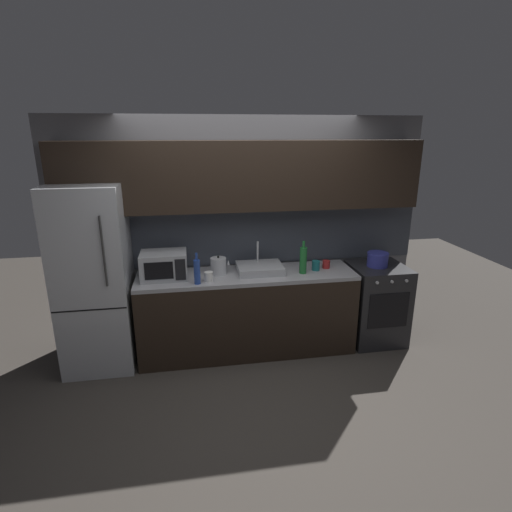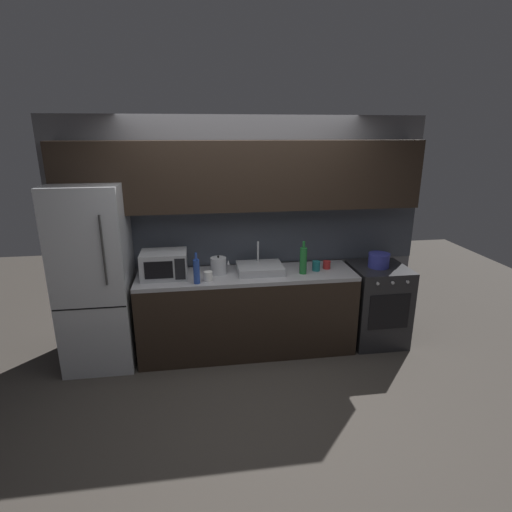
{
  "view_description": "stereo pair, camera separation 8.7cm",
  "coord_description": "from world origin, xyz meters",
  "px_view_note": "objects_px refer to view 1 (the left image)",
  "views": [
    {
      "loc": [
        -0.57,
        -3.07,
        2.34
      ],
      "look_at": [
        0.1,
        0.9,
        1.09
      ],
      "focal_mm": 28.32,
      "sensor_mm": 36.0,
      "label": 1
    },
    {
      "loc": [
        -0.49,
        -3.08,
        2.34
      ],
      "look_at": [
        0.1,
        0.9,
        1.09
      ],
      "focal_mm": 28.32,
      "sensor_mm": 36.0,
      "label": 2
    }
  ],
  "objects_px": {
    "refrigerator": "(95,279)",
    "oven_range": "(376,303)",
    "microwave": "(164,265)",
    "wine_bottle_blue": "(197,271)",
    "mug_teal": "(316,266)",
    "mug_red": "(326,264)",
    "kettle": "(219,266)",
    "wine_bottle_green": "(303,260)",
    "mug_white": "(209,277)",
    "cooking_pot": "(378,259)"
  },
  "relations": [
    {
      "from": "wine_bottle_blue",
      "to": "oven_range",
      "type": "bearing_deg",
      "value": 5.97
    },
    {
      "from": "oven_range",
      "to": "cooking_pot",
      "type": "relative_size",
      "value": 3.89
    },
    {
      "from": "mug_red",
      "to": "mug_teal",
      "type": "bearing_deg",
      "value": -159.5
    },
    {
      "from": "kettle",
      "to": "wine_bottle_green",
      "type": "bearing_deg",
      "value": -7.56
    },
    {
      "from": "wine_bottle_blue",
      "to": "mug_red",
      "type": "relative_size",
      "value": 3.66
    },
    {
      "from": "microwave",
      "to": "wine_bottle_blue",
      "type": "distance_m",
      "value": 0.4
    },
    {
      "from": "wine_bottle_blue",
      "to": "mug_teal",
      "type": "bearing_deg",
      "value": 8.74
    },
    {
      "from": "wine_bottle_blue",
      "to": "cooking_pot",
      "type": "bearing_deg",
      "value": 6.08
    },
    {
      "from": "wine_bottle_green",
      "to": "mug_white",
      "type": "height_order",
      "value": "wine_bottle_green"
    },
    {
      "from": "microwave",
      "to": "wine_bottle_blue",
      "type": "xyz_separation_m",
      "value": [
        0.33,
        -0.23,
        -0.01
      ]
    },
    {
      "from": "microwave",
      "to": "cooking_pot",
      "type": "bearing_deg",
      "value": -0.45
    },
    {
      "from": "refrigerator",
      "to": "mug_white",
      "type": "relative_size",
      "value": 19.01
    },
    {
      "from": "mug_teal",
      "to": "mug_red",
      "type": "height_order",
      "value": "mug_teal"
    },
    {
      "from": "wine_bottle_green",
      "to": "mug_red",
      "type": "distance_m",
      "value": 0.33
    },
    {
      "from": "kettle",
      "to": "mug_white",
      "type": "bearing_deg",
      "value": -120.49
    },
    {
      "from": "microwave",
      "to": "mug_white",
      "type": "bearing_deg",
      "value": -22.34
    },
    {
      "from": "microwave",
      "to": "wine_bottle_green",
      "type": "height_order",
      "value": "wine_bottle_green"
    },
    {
      "from": "wine_bottle_blue",
      "to": "wine_bottle_green",
      "type": "bearing_deg",
      "value": 6.69
    },
    {
      "from": "mug_teal",
      "to": "kettle",
      "type": "bearing_deg",
      "value": 177.19
    },
    {
      "from": "refrigerator",
      "to": "cooking_pot",
      "type": "relative_size",
      "value": 8.09
    },
    {
      "from": "refrigerator",
      "to": "kettle",
      "type": "xyz_separation_m",
      "value": [
        1.23,
        0.04,
        0.05
      ]
    },
    {
      "from": "cooking_pot",
      "to": "wine_bottle_blue",
      "type": "bearing_deg",
      "value": -173.92
    },
    {
      "from": "wine_bottle_blue",
      "to": "kettle",
      "type": "bearing_deg",
      "value": 47.19
    },
    {
      "from": "cooking_pot",
      "to": "wine_bottle_green",
      "type": "bearing_deg",
      "value": -174.69
    },
    {
      "from": "refrigerator",
      "to": "mug_white",
      "type": "distance_m",
      "value": 1.13
    },
    {
      "from": "kettle",
      "to": "mug_red",
      "type": "bearing_deg",
      "value": -0.06
    },
    {
      "from": "mug_red",
      "to": "oven_range",
      "type": "bearing_deg",
      "value": -3.32
    },
    {
      "from": "wine_bottle_green",
      "to": "cooking_pot",
      "type": "height_order",
      "value": "wine_bottle_green"
    },
    {
      "from": "refrigerator",
      "to": "wine_bottle_green",
      "type": "distance_m",
      "value": 2.12
    },
    {
      "from": "kettle",
      "to": "mug_red",
      "type": "distance_m",
      "value": 1.18
    },
    {
      "from": "wine_bottle_green",
      "to": "mug_white",
      "type": "xyz_separation_m",
      "value": [
        -1.0,
        -0.08,
        -0.1
      ]
    },
    {
      "from": "refrigerator",
      "to": "oven_range",
      "type": "distance_m",
      "value": 3.06
    },
    {
      "from": "mug_teal",
      "to": "mug_red",
      "type": "xyz_separation_m",
      "value": [
        0.13,
        0.05,
        -0.01
      ]
    },
    {
      "from": "mug_red",
      "to": "refrigerator",
      "type": "bearing_deg",
      "value": -179.19
    },
    {
      "from": "wine_bottle_green",
      "to": "wine_bottle_blue",
      "type": "distance_m",
      "value": 1.12
    },
    {
      "from": "oven_range",
      "to": "mug_teal",
      "type": "relative_size",
      "value": 8.56
    },
    {
      "from": "oven_range",
      "to": "wine_bottle_blue",
      "type": "bearing_deg",
      "value": -174.03
    },
    {
      "from": "microwave",
      "to": "refrigerator",
      "type": "bearing_deg",
      "value": -178.45
    },
    {
      "from": "kettle",
      "to": "wine_bottle_green",
      "type": "height_order",
      "value": "wine_bottle_green"
    },
    {
      "from": "microwave",
      "to": "wine_bottle_green",
      "type": "distance_m",
      "value": 1.44
    },
    {
      "from": "mug_red",
      "to": "mug_white",
      "type": "bearing_deg",
      "value": -171.39
    },
    {
      "from": "kettle",
      "to": "mug_teal",
      "type": "xyz_separation_m",
      "value": [
        1.04,
        -0.05,
        -0.04
      ]
    },
    {
      "from": "oven_range",
      "to": "mug_red",
      "type": "xyz_separation_m",
      "value": [
        -0.61,
        0.04,
        0.49
      ]
    },
    {
      "from": "microwave",
      "to": "mug_red",
      "type": "height_order",
      "value": "microwave"
    },
    {
      "from": "mug_teal",
      "to": "mug_white",
      "type": "distance_m",
      "value": 1.17
    },
    {
      "from": "mug_red",
      "to": "wine_bottle_green",
      "type": "bearing_deg",
      "value": -158.75
    },
    {
      "from": "kettle",
      "to": "cooking_pot",
      "type": "distance_m",
      "value": 1.76
    },
    {
      "from": "refrigerator",
      "to": "wine_bottle_green",
      "type": "height_order",
      "value": "refrigerator"
    },
    {
      "from": "wine_bottle_green",
      "to": "mug_teal",
      "type": "xyz_separation_m",
      "value": [
        0.16,
        0.07,
        -0.09
      ]
    },
    {
      "from": "kettle",
      "to": "mug_white",
      "type": "height_order",
      "value": "kettle"
    }
  ]
}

